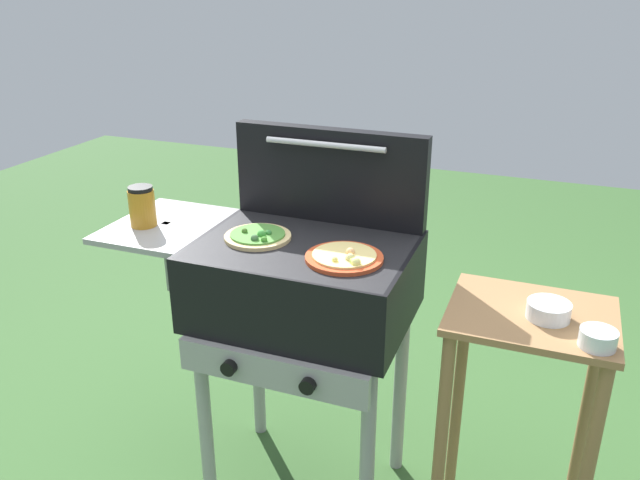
{
  "coord_description": "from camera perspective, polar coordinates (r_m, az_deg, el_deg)",
  "views": [
    {
      "loc": [
        0.67,
        -1.62,
        1.64
      ],
      "look_at": [
        0.05,
        0.0,
        0.92
      ],
      "focal_mm": 36.21,
      "sensor_mm": 36.0,
      "label": 1
    }
  ],
  "objects": [
    {
      "name": "pizza_cheese",
      "position": [
        1.8,
        2.2,
        -1.53
      ],
      "size": [
        0.22,
        0.22,
        0.04
      ],
      "color": "#C64723",
      "rests_on": "grill"
    },
    {
      "name": "pizza_veggie",
      "position": [
        1.95,
        -5.52,
        0.34
      ],
      "size": [
        0.2,
        0.2,
        0.03
      ],
      "color": "#E0C17F",
      "rests_on": "grill"
    },
    {
      "name": "grill",
      "position": [
        1.97,
        -1.79,
        -4.2
      ],
      "size": [
        0.96,
        0.53,
        0.9
      ],
      "color": "black",
      "rests_on": "ground_plane"
    },
    {
      "name": "sauce_jar",
      "position": [
        2.1,
        -15.45,
        2.87
      ],
      "size": [
        0.08,
        0.08,
        0.13
      ],
      "color": "#B77A1E",
      "rests_on": "grill"
    },
    {
      "name": "grill_lid_open",
      "position": [
        2.04,
        0.85,
        5.76
      ],
      "size": [
        0.63,
        0.08,
        0.3
      ],
      "color": "black",
      "rests_on": "grill"
    },
    {
      "name": "topping_bowl_far",
      "position": [
        1.72,
        23.34,
        -8.05
      ],
      "size": [
        0.09,
        0.09,
        0.04
      ],
      "color": "silver",
      "rests_on": "prep_table"
    },
    {
      "name": "prep_table",
      "position": [
        1.95,
        17.41,
        -12.19
      ],
      "size": [
        0.44,
        0.36,
        0.8
      ],
      "color": "olive",
      "rests_on": "ground_plane"
    },
    {
      "name": "topping_bowl_near",
      "position": [
        1.8,
        19.54,
        -5.93
      ],
      "size": [
        0.11,
        0.11,
        0.04
      ],
      "color": "silver",
      "rests_on": "prep_table"
    }
  ]
}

